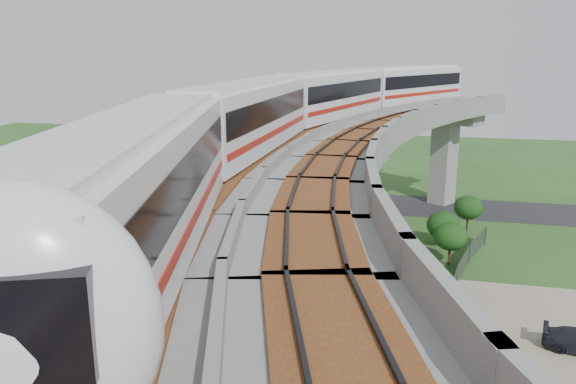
{
  "coord_description": "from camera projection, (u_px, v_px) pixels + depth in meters",
  "views": [
    {
      "loc": [
        6.22,
        -27.12,
        15.58
      ],
      "look_at": [
        -0.93,
        3.91,
        7.5
      ],
      "focal_mm": 35.0,
      "sensor_mm": 36.0,
      "label": 1
    }
  ],
  "objects": [
    {
      "name": "ground",
      "position": [
        288.0,
        342.0,
        30.8
      ],
      "size": [
        160.0,
        160.0,
        0.0
      ],
      "primitive_type": "plane",
      "color": "#294D1F",
      "rests_on": "ground"
    },
    {
      "name": "asphalt_road",
      "position": [
        352.0,
        202.0,
        59.13
      ],
      "size": [
        60.0,
        8.0,
        0.03
      ],
      "primitive_type": "cube",
      "color": "#232326",
      "rests_on": "ground"
    },
    {
      "name": "viaduct",
      "position": [
        364.0,
        186.0,
        27.74
      ],
      "size": [
        19.58,
        73.98,
        11.4
      ],
      "color": "#99968E",
      "rests_on": "ground"
    },
    {
      "name": "metro_train",
      "position": [
        326.0,
        105.0,
        34.27
      ],
      "size": [
        14.1,
        60.88,
        3.64
      ],
      "color": "silver",
      "rests_on": "ground"
    },
    {
      "name": "fence",
      "position": [
        475.0,
        351.0,
        28.49
      ],
      "size": [
        3.87,
        38.73,
        1.5
      ],
      "color": "#2D382D",
      "rests_on": "ground"
    },
    {
      "name": "tree_0",
      "position": [
        468.0,
        208.0,
        48.42
      ],
      "size": [
        2.45,
        2.45,
        3.4
      ],
      "color": "#382314",
      "rests_on": "ground"
    },
    {
      "name": "tree_1",
      "position": [
        443.0,
        225.0,
        45.29
      ],
      "size": [
        2.68,
        2.68,
        2.98
      ],
      "color": "#382314",
      "rests_on": "ground"
    },
    {
      "name": "tree_2",
      "position": [
        451.0,
        236.0,
        41.25
      ],
      "size": [
        2.48,
        2.48,
        3.33
      ],
      "color": "#382314",
      "rests_on": "ground"
    },
    {
      "name": "tree_3",
      "position": [
        422.0,
        275.0,
        33.7
      ],
      "size": [
        2.88,
        2.88,
        3.65
      ],
      "color": "#382314",
      "rests_on": "ground"
    },
    {
      "name": "tree_4",
      "position": [
        404.0,
        301.0,
        31.2
      ],
      "size": [
        3.16,
        3.16,
        3.37
      ],
      "color": "#382314",
      "rests_on": "ground"
    },
    {
      "name": "tree_5",
      "position": [
        417.0,
        356.0,
        26.14
      ],
      "size": [
        2.23,
        2.23,
        2.69
      ],
      "color": "#382314",
      "rests_on": "ground"
    }
  ]
}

